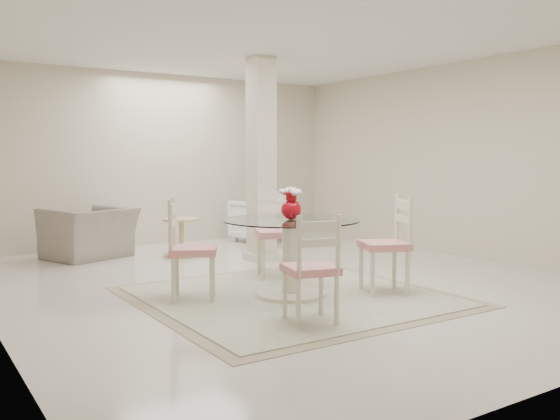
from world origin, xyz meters
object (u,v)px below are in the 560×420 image
armchair_white (260,220)px  side_table (182,239)px  dining_chair_south (313,261)px  dining_table (291,258)px  red_vase (291,204)px  recliner_taupe (89,233)px  column (261,160)px  dining_chair_west (186,242)px  dining_chair_east (391,237)px  dining_chair_north (276,225)px

armchair_white → side_table: armchair_white is taller
armchair_white → dining_chair_south: bearing=49.9°
dining_table → red_vase: size_ratio=4.34×
recliner_taupe → armchair_white: armchair_white is taller
column → side_table: column is taller
dining_chair_west → side_table: bearing=5.5°
dining_chair_west → dining_table: bearing=-86.6°
dining_chair_east → side_table: size_ratio=2.06×
recliner_taupe → armchair_white: size_ratio=1.38×
dining_chair_south → side_table: bearing=-82.7°
armchair_white → side_table: bearing=8.0°
dining_chair_east → recliner_taupe: size_ratio=1.03×
dining_table → dining_chair_south: 1.02m
dining_table → recliner_taupe: dining_table is taller
dining_chair_west → recliner_taupe: 3.01m
dining_chair_west → dining_chair_north: bearing=-41.4°
dining_chair_west → dining_chair_south: bearing=-131.0°
armchair_white → side_table: (-1.69, -0.68, -0.10)m
dining_chair_south → armchair_white: size_ratio=1.31×
dining_table → side_table: dining_table is taller
dining_chair_south → armchair_white: 4.97m
dining_chair_east → recliner_taupe: 4.33m
dining_chair_north → side_table: 1.98m
red_vase → dining_chair_east: size_ratio=0.28×
dining_table → side_table: bearing=88.3°
dining_chair_north → recliner_taupe: size_ratio=1.07×
column → dining_chair_west: size_ratio=2.49×
side_table → dining_chair_north: bearing=-80.0°
dining_chair_west → recliner_taupe: dining_chair_west is taller
recliner_taupe → armchair_white: bearing=161.0°
dining_chair_west → side_table: (1.01, 2.43, -0.32)m
recliner_taupe → dining_chair_north: bearing=99.0°
dining_table → dining_chair_east: size_ratio=1.22×
dining_chair_east → dining_chair_west: dining_chair_east is taller
recliner_taupe → column: bearing=122.0°
column → dining_chair_east: (0.05, -2.43, -0.77)m
side_table → recliner_taupe: bearing=152.8°
dining_chair_north → recliner_taupe: (-1.45, 2.49, -0.26)m
column → dining_chair_north: size_ratio=2.36×
dining_chair_south → side_table: dining_chair_south is taller
dining_chair_north → side_table: (-0.34, 1.92, -0.36)m
dining_table → recliner_taupe: (-1.03, 3.43, -0.05)m
red_vase → dining_chair_north: size_ratio=0.27×
dining_chair_south → recliner_taupe: dining_chair_south is taller
recliner_taupe → red_vase: bearing=85.5°
dining_table → dining_chair_west: (-0.93, 0.43, 0.18)m
column → side_table: size_ratio=5.05×
red_vase → armchair_white: bearing=63.4°
dining_chair_east → dining_chair_north: bearing=-136.4°
dining_chair_north → red_vase: bearing=-90.6°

